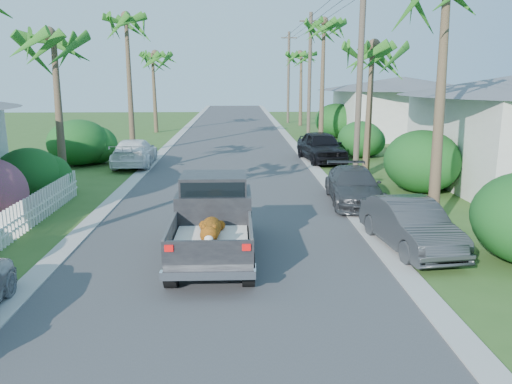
{
  "coord_description": "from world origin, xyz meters",
  "views": [
    {
      "loc": [
        0.38,
        -8.54,
        4.53
      ],
      "look_at": [
        0.89,
        5.07,
        1.4
      ],
      "focal_mm": 35.0,
      "sensor_mm": 36.0,
      "label": 1
    }
  ],
  "objects_px": {
    "parked_car_rn": "(410,225)",
    "palm_l_c": "(126,18)",
    "palm_r_c": "(324,22)",
    "utility_pole_b": "(360,76)",
    "parked_car_rm": "(354,186)",
    "parked_car_lf": "(134,153)",
    "parked_car_rf": "(321,147)",
    "palm_l_b": "(52,35)",
    "utility_pole_d": "(288,77)",
    "house_right_far": "(400,110)",
    "palm_r_b": "(372,46)",
    "pickup_truck": "(214,216)",
    "palm_l_d": "(153,54)",
    "utility_pole_c": "(310,77)",
    "palm_r_d": "(302,54)"
  },
  "relations": [
    {
      "from": "parked_car_rn",
      "to": "palm_l_c",
      "type": "bearing_deg",
      "value": 114.86
    },
    {
      "from": "palm_r_c",
      "to": "utility_pole_b",
      "type": "bearing_deg",
      "value": -92.64
    },
    {
      "from": "parked_car_rm",
      "to": "parked_car_lf",
      "type": "height_order",
      "value": "parked_car_lf"
    },
    {
      "from": "parked_car_rf",
      "to": "palm_l_b",
      "type": "distance_m",
      "value": 14.54
    },
    {
      "from": "parked_car_rn",
      "to": "utility_pole_d",
      "type": "xyz_separation_m",
      "value": [
        0.6,
        38.86,
        3.94
      ]
    },
    {
      "from": "house_right_far",
      "to": "utility_pole_b",
      "type": "xyz_separation_m",
      "value": [
        -7.4,
        -17.0,
        2.48
      ]
    },
    {
      "from": "palm_l_b",
      "to": "palm_r_b",
      "type": "relative_size",
      "value": 1.03
    },
    {
      "from": "pickup_truck",
      "to": "palm_r_c",
      "type": "distance_m",
      "value": 23.96
    },
    {
      "from": "palm_l_d",
      "to": "palm_r_b",
      "type": "bearing_deg",
      "value": -55.41
    },
    {
      "from": "palm_l_c",
      "to": "utility_pole_c",
      "type": "height_order",
      "value": "palm_l_c"
    },
    {
      "from": "palm_r_d",
      "to": "utility_pole_c",
      "type": "height_order",
      "value": "utility_pole_c"
    },
    {
      "from": "parked_car_rm",
      "to": "palm_r_d",
      "type": "relative_size",
      "value": 0.55
    },
    {
      "from": "parked_car_rf",
      "to": "utility_pole_d",
      "type": "distance_m",
      "value": 24.69
    },
    {
      "from": "palm_l_d",
      "to": "palm_r_c",
      "type": "height_order",
      "value": "palm_r_c"
    },
    {
      "from": "palm_l_b",
      "to": "palm_r_b",
      "type": "xyz_separation_m",
      "value": [
        13.4,
        3.0,
        -0.2
      ]
    },
    {
      "from": "palm_l_d",
      "to": "house_right_far",
      "type": "bearing_deg",
      "value": -11.59
    },
    {
      "from": "pickup_truck",
      "to": "palm_l_d",
      "type": "bearing_deg",
      "value": 101.79
    },
    {
      "from": "parked_car_rn",
      "to": "house_right_far",
      "type": "xyz_separation_m",
      "value": [
        8.0,
        25.86,
        1.46
      ]
    },
    {
      "from": "pickup_truck",
      "to": "house_right_far",
      "type": "xyz_separation_m",
      "value": [
        13.25,
        25.95,
        1.11
      ]
    },
    {
      "from": "utility_pole_d",
      "to": "utility_pole_c",
      "type": "bearing_deg",
      "value": -90.0
    },
    {
      "from": "palm_l_b",
      "to": "parked_car_rn",
      "type": "bearing_deg",
      "value": -33.66
    },
    {
      "from": "pickup_truck",
      "to": "house_right_far",
      "type": "relative_size",
      "value": 0.57
    },
    {
      "from": "parked_car_lf",
      "to": "utility_pole_d",
      "type": "distance_m",
      "value": 27.89
    },
    {
      "from": "palm_l_c",
      "to": "palm_r_b",
      "type": "relative_size",
      "value": 1.28
    },
    {
      "from": "palm_l_b",
      "to": "palm_l_c",
      "type": "height_order",
      "value": "palm_l_c"
    },
    {
      "from": "parked_car_lf",
      "to": "utility_pole_b",
      "type": "xyz_separation_m",
      "value": [
        10.6,
        -4.5,
        3.9
      ]
    },
    {
      "from": "palm_r_c",
      "to": "palm_r_d",
      "type": "distance_m",
      "value": 14.07
    },
    {
      "from": "palm_r_c",
      "to": "palm_r_d",
      "type": "height_order",
      "value": "palm_r_c"
    },
    {
      "from": "palm_l_b",
      "to": "palm_r_d",
      "type": "relative_size",
      "value": 0.93
    },
    {
      "from": "parked_car_lf",
      "to": "utility_pole_b",
      "type": "height_order",
      "value": "utility_pole_b"
    },
    {
      "from": "palm_r_b",
      "to": "utility_pole_b",
      "type": "xyz_separation_m",
      "value": [
        -1.0,
        -2.0,
        -1.35
      ]
    },
    {
      "from": "utility_pole_d",
      "to": "palm_l_b",
      "type": "bearing_deg",
      "value": -111.8
    },
    {
      "from": "palm_l_c",
      "to": "utility_pole_d",
      "type": "relative_size",
      "value": 1.02
    },
    {
      "from": "palm_r_d",
      "to": "utility_pole_c",
      "type": "distance_m",
      "value": 12.22
    },
    {
      "from": "parked_car_rm",
      "to": "palm_r_d",
      "type": "distance_m",
      "value": 31.47
    },
    {
      "from": "parked_car_lf",
      "to": "parked_car_rm",
      "type": "bearing_deg",
      "value": 136.48
    },
    {
      "from": "pickup_truck",
      "to": "parked_car_rf",
      "type": "relative_size",
      "value": 1.07
    },
    {
      "from": "palm_l_b",
      "to": "utility_pole_b",
      "type": "height_order",
      "value": "utility_pole_b"
    },
    {
      "from": "pickup_truck",
      "to": "utility_pole_d",
      "type": "xyz_separation_m",
      "value": [
        5.85,
        38.95,
        3.59
      ]
    },
    {
      "from": "parked_car_rn",
      "to": "palm_l_b",
      "type": "height_order",
      "value": "palm_l_b"
    },
    {
      "from": "pickup_truck",
      "to": "parked_car_rm",
      "type": "bearing_deg",
      "value": 46.39
    },
    {
      "from": "parked_car_rf",
      "to": "pickup_truck",
      "type": "bearing_deg",
      "value": -116.36
    },
    {
      "from": "parked_car_rn",
      "to": "house_right_far",
      "type": "relative_size",
      "value": 0.45
    },
    {
      "from": "palm_r_c",
      "to": "pickup_truck",
      "type": "bearing_deg",
      "value": -106.38
    },
    {
      "from": "parked_car_rf",
      "to": "palm_l_d",
      "type": "distance_m",
      "value": 20.02
    },
    {
      "from": "parked_car_rn",
      "to": "palm_r_b",
      "type": "relative_size",
      "value": 0.56
    },
    {
      "from": "utility_pole_b",
      "to": "parked_car_lf",
      "type": "bearing_deg",
      "value": 157.0
    },
    {
      "from": "utility_pole_c",
      "to": "parked_car_lf",
      "type": "bearing_deg",
      "value": -135.27
    },
    {
      "from": "parked_car_lf",
      "to": "palm_l_c",
      "type": "height_order",
      "value": "palm_l_c"
    },
    {
      "from": "parked_car_rf",
      "to": "palm_l_c",
      "type": "distance_m",
      "value": 13.52
    }
  ]
}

